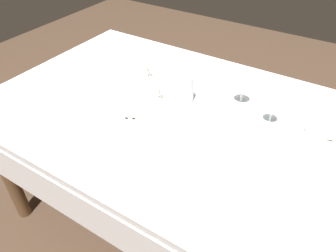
{
  "coord_description": "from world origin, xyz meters",
  "views": [
    {
      "loc": [
        0.52,
        -0.98,
        1.56
      ],
      "look_at": [
        -0.02,
        -0.13,
        0.76
      ],
      "focal_mm": 34.42,
      "sensor_mm": 36.0,
      "label": 1
    }
  ],
  "objects_px": {
    "coffee_cup_right": "(318,130)",
    "wine_glass_centre": "(244,83)",
    "spoon_dessert": "(207,160)",
    "coffee_cup_left": "(141,68)",
    "coffee_cup_far": "(151,89)",
    "dinner_knife": "(188,161)",
    "napkin_folded": "(220,101)",
    "fork_inner": "(116,126)",
    "drink_tumbler": "(186,90)",
    "fork_outer": "(125,128)",
    "wine_glass_left": "(274,104)",
    "spoon_soup": "(199,159)",
    "dinner_plate": "(151,145)"
  },
  "relations": [
    {
      "from": "coffee_cup_right",
      "to": "wine_glass_centre",
      "type": "xyz_separation_m",
      "value": [
        -0.34,
        0.09,
        0.06
      ]
    },
    {
      "from": "spoon_dessert",
      "to": "coffee_cup_left",
      "type": "relative_size",
      "value": 2.0
    },
    {
      "from": "coffee_cup_far",
      "to": "dinner_knife",
      "type": "bearing_deg",
      "value": -37.89
    },
    {
      "from": "napkin_folded",
      "to": "fork_inner",
      "type": "bearing_deg",
      "value": -137.08
    },
    {
      "from": "dinner_knife",
      "to": "drink_tumbler",
      "type": "height_order",
      "value": "drink_tumbler"
    },
    {
      "from": "fork_outer",
      "to": "napkin_folded",
      "type": "height_order",
      "value": "napkin_folded"
    },
    {
      "from": "coffee_cup_far",
      "to": "wine_glass_centre",
      "type": "xyz_separation_m",
      "value": [
        0.36,
        0.18,
        0.06
      ]
    },
    {
      "from": "wine_glass_left",
      "to": "napkin_folded",
      "type": "bearing_deg",
      "value": -160.89
    },
    {
      "from": "spoon_soup",
      "to": "coffee_cup_far",
      "type": "xyz_separation_m",
      "value": [
        -0.38,
        0.24,
        0.04
      ]
    },
    {
      "from": "coffee_cup_left",
      "to": "drink_tumbler",
      "type": "distance_m",
      "value": 0.32
    },
    {
      "from": "dinner_plate",
      "to": "spoon_soup",
      "type": "bearing_deg",
      "value": 11.15
    },
    {
      "from": "spoon_dessert",
      "to": "coffee_cup_far",
      "type": "bearing_deg",
      "value": 150.08
    },
    {
      "from": "fork_inner",
      "to": "wine_glass_centre",
      "type": "bearing_deg",
      "value": 50.65
    },
    {
      "from": "dinner_plate",
      "to": "coffee_cup_right",
      "type": "xyz_separation_m",
      "value": [
        0.51,
        0.37,
        0.04
      ]
    },
    {
      "from": "coffee_cup_left",
      "to": "coffee_cup_right",
      "type": "xyz_separation_m",
      "value": [
        0.86,
        -0.04,
        0.0
      ]
    },
    {
      "from": "coffee_cup_left",
      "to": "wine_glass_left",
      "type": "relative_size",
      "value": 0.74
    },
    {
      "from": "spoon_soup",
      "to": "wine_glass_left",
      "type": "distance_m",
      "value": 0.39
    },
    {
      "from": "spoon_soup",
      "to": "coffee_cup_left",
      "type": "bearing_deg",
      "value": 144.45
    },
    {
      "from": "spoon_dessert",
      "to": "fork_outer",
      "type": "bearing_deg",
      "value": -178.2
    },
    {
      "from": "dinner_knife",
      "to": "napkin_folded",
      "type": "bearing_deg",
      "value": 95.18
    },
    {
      "from": "coffee_cup_far",
      "to": "coffee_cup_right",
      "type": "bearing_deg",
      "value": 7.6
    },
    {
      "from": "spoon_soup",
      "to": "napkin_folded",
      "type": "distance_m",
      "value": 0.3
    },
    {
      "from": "dinner_plate",
      "to": "dinner_knife",
      "type": "height_order",
      "value": "dinner_plate"
    },
    {
      "from": "fork_inner",
      "to": "drink_tumbler",
      "type": "xyz_separation_m",
      "value": [
        0.15,
        0.31,
        0.06
      ]
    },
    {
      "from": "spoon_dessert",
      "to": "napkin_folded",
      "type": "xyz_separation_m",
      "value": [
        -0.08,
        0.27,
        0.07
      ]
    },
    {
      "from": "fork_outer",
      "to": "coffee_cup_far",
      "type": "height_order",
      "value": "coffee_cup_far"
    },
    {
      "from": "fork_outer",
      "to": "wine_glass_left",
      "type": "distance_m",
      "value": 0.6
    },
    {
      "from": "fork_outer",
      "to": "spoon_soup",
      "type": "relative_size",
      "value": 1.05
    },
    {
      "from": "spoon_dessert",
      "to": "wine_glass_left",
      "type": "xyz_separation_m",
      "value": [
        0.11,
        0.34,
        0.09
      ]
    },
    {
      "from": "wine_glass_centre",
      "to": "drink_tumbler",
      "type": "relative_size",
      "value": 1.17
    },
    {
      "from": "spoon_soup",
      "to": "wine_glass_centre",
      "type": "xyz_separation_m",
      "value": [
        -0.01,
        0.42,
        0.1
      ]
    },
    {
      "from": "fork_outer",
      "to": "spoon_dessert",
      "type": "distance_m",
      "value": 0.37
    },
    {
      "from": "wine_glass_centre",
      "to": "fork_inner",
      "type": "bearing_deg",
      "value": -129.35
    },
    {
      "from": "dinner_knife",
      "to": "napkin_folded",
      "type": "height_order",
      "value": "napkin_folded"
    },
    {
      "from": "wine_glass_left",
      "to": "coffee_cup_left",
      "type": "bearing_deg",
      "value": 177.62
    },
    {
      "from": "spoon_dessert",
      "to": "wine_glass_centre",
      "type": "distance_m",
      "value": 0.43
    },
    {
      "from": "coffee_cup_far",
      "to": "wine_glass_left",
      "type": "bearing_deg",
      "value": 11.59
    },
    {
      "from": "dinner_plate",
      "to": "napkin_folded",
      "type": "relative_size",
      "value": 1.75
    },
    {
      "from": "spoon_soup",
      "to": "napkin_folded",
      "type": "relative_size",
      "value": 1.51
    },
    {
      "from": "dinner_knife",
      "to": "wine_glass_centre",
      "type": "bearing_deg",
      "value": 88.3
    },
    {
      "from": "dinner_knife",
      "to": "coffee_cup_right",
      "type": "relative_size",
      "value": 2.1
    },
    {
      "from": "dinner_knife",
      "to": "spoon_soup",
      "type": "height_order",
      "value": "spoon_soup"
    },
    {
      "from": "wine_glass_left",
      "to": "napkin_folded",
      "type": "distance_m",
      "value": 0.21
    },
    {
      "from": "fork_inner",
      "to": "napkin_folded",
      "type": "relative_size",
      "value": 1.54
    },
    {
      "from": "spoon_soup",
      "to": "fork_outer",
      "type": "bearing_deg",
      "value": -179.84
    },
    {
      "from": "spoon_dessert",
      "to": "wine_glass_centre",
      "type": "relative_size",
      "value": 1.39
    },
    {
      "from": "spoon_dessert",
      "to": "drink_tumbler",
      "type": "height_order",
      "value": "drink_tumbler"
    },
    {
      "from": "coffee_cup_right",
      "to": "napkin_folded",
      "type": "distance_m",
      "value": 0.39
    },
    {
      "from": "fork_outer",
      "to": "drink_tumbler",
      "type": "xyz_separation_m",
      "value": [
        0.11,
        0.3,
        0.06
      ]
    },
    {
      "from": "wine_glass_centre",
      "to": "napkin_folded",
      "type": "bearing_deg",
      "value": -106.27
    }
  ]
}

